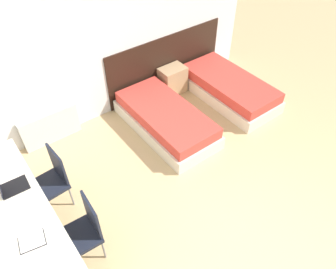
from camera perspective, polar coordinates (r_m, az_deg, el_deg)
ground_plane at (r=4.54m, az=16.25°, el=-19.23°), size 20.00×20.00×0.00m
wall_back at (r=5.59m, az=-10.66°, el=15.46°), size 5.96×0.05×2.70m
headboard_panel at (r=6.48m, az=-0.33°, el=12.33°), size 2.58×0.03×1.12m
bed_near_window at (r=5.67m, az=-0.40°, el=2.63°), size 0.96×1.95×0.43m
bed_near_door at (r=6.50m, az=10.57°, el=7.91°), size 0.96×1.95×0.43m
nightstand at (r=6.50m, az=0.78°, el=9.43°), size 0.50×0.35×0.55m
radiator at (r=5.75m, az=-19.77°, el=1.26°), size 0.96×0.12×0.57m
desk at (r=4.25m, az=-23.49°, el=-13.11°), size 0.57×2.48×0.76m
chair_near_laptop at (r=4.66m, az=-19.58°, el=-7.26°), size 0.47×0.47×0.93m
chair_near_notebook at (r=4.09m, az=-14.44°, el=-15.74°), size 0.46×0.46×0.93m
laptop at (r=4.33m, az=-25.97°, el=-8.02°), size 0.33×0.26×0.33m
open_notebook at (r=3.85m, az=-22.60°, el=-16.75°), size 0.30×0.25×0.02m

